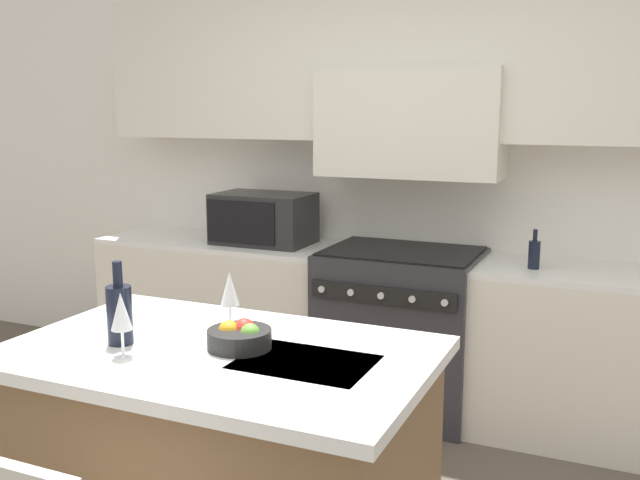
{
  "coord_description": "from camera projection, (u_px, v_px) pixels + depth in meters",
  "views": [
    {
      "loc": [
        1.17,
        -1.87,
        1.73
      ],
      "look_at": [
        -0.04,
        0.88,
        1.18
      ],
      "focal_mm": 40.0,
      "sensor_mm": 36.0,
      "label": 1
    }
  ],
  "objects": [
    {
      "name": "wine_glass_near",
      "position": [
        121.0,
        313.0,
        2.32
      ],
      "size": [
        0.07,
        0.07,
        0.22
      ],
      "color": "white",
      "rests_on": "kitchen_island"
    },
    {
      "name": "fruit_bowl",
      "position": [
        240.0,
        337.0,
        2.43
      ],
      "size": [
        0.22,
        0.22,
        0.1
      ],
      "color": "black",
      "rests_on": "kitchen_island"
    },
    {
      "name": "kitchen_island",
      "position": [
        222.0,
        472.0,
        2.52
      ],
      "size": [
        1.45,
        0.92,
        0.93
      ],
      "color": "brown",
      "rests_on": "ground_plane"
    },
    {
      "name": "back_cabinetry",
      "position": [
        418.0,
        130.0,
        4.15
      ],
      "size": [
        10.0,
        0.46,
        2.7
      ],
      "color": "silver",
      "rests_on": "ground_plane"
    },
    {
      "name": "back_counter",
      "position": [
        401.0,
        332.0,
        4.14
      ],
      "size": [
        3.93,
        0.62,
        0.91
      ],
      "color": "silver",
      "rests_on": "ground_plane"
    },
    {
      "name": "microwave",
      "position": [
        263.0,
        218.0,
        4.38
      ],
      "size": [
        0.58,
        0.39,
        0.31
      ],
      "color": "black",
      "rests_on": "back_counter"
    },
    {
      "name": "range_stove",
      "position": [
        400.0,
        330.0,
        4.11
      ],
      "size": [
        0.87,
        0.7,
        0.94
      ],
      "color": "#2D2D33",
      "rests_on": "ground_plane"
    },
    {
      "name": "wine_glass_far",
      "position": [
        230.0,
        290.0,
        2.61
      ],
      "size": [
        0.07,
        0.07,
        0.22
      ],
      "color": "white",
      "rests_on": "kitchen_island"
    },
    {
      "name": "oil_bottle_on_counter",
      "position": [
        534.0,
        254.0,
        3.7
      ],
      "size": [
        0.06,
        0.06,
        0.21
      ],
      "color": "black",
      "rests_on": "back_counter"
    },
    {
      "name": "wine_bottle",
      "position": [
        120.0,
        313.0,
        2.46
      ],
      "size": [
        0.09,
        0.09,
        0.29
      ],
      "color": "black",
      "rests_on": "kitchen_island"
    }
  ]
}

